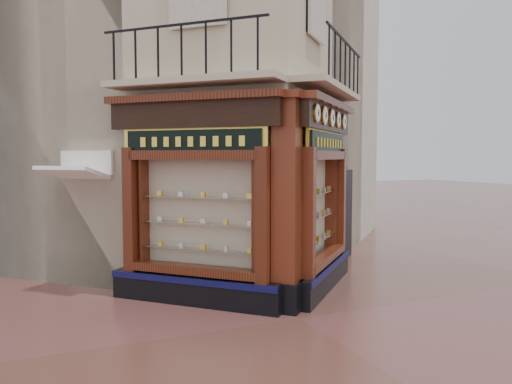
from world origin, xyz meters
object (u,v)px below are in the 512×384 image
clock_a (317,113)px  signboard_left (192,142)px  clock_d (338,120)px  awning (75,293)px  clock_b (324,115)px  clock_e (344,122)px  clock_c (332,118)px  corner_pilaster (287,205)px  signboard_right (327,143)px

clock_a → signboard_left: size_ratio=0.16×
clock_d → awning: (-5.39, 1.47, -3.62)m
clock_b → clock_e: size_ratio=1.09×
clock_e → clock_c: bearing=-180.0°
corner_pilaster → signboard_left: size_ratio=1.84×
clock_a → clock_e: size_ratio=1.01×
clock_a → signboard_right: (0.84, 1.00, -0.52)m
clock_d → clock_c: bearing=-180.0°
clock_c → awning: (-4.97, 1.89, -3.62)m
clock_c → clock_e: 1.23m
signboard_right → clock_e: bearing=-5.5°
clock_c → signboard_right: bearing=55.9°
clock_a → signboard_right: size_ratio=0.16×
clock_a → clock_d: 1.83m
awning → signboard_left: 4.10m
clock_b → clock_d: 1.25m
awning → signboard_left: size_ratio=0.61×
signboard_right → clock_a: bearing=-175.2°
clock_e → awning: clock_e is taller
corner_pilaster → clock_e: 3.38m
awning → corner_pilaster: bearing=-173.6°
clock_b → clock_c: size_ratio=1.00×
clock_a → signboard_left: bearing=109.3°
corner_pilaster → awning: corner_pilaster is taller
clock_b → signboard_right: bearing=8.7°
signboard_left → clock_c: bearing=-137.5°
clock_b → clock_d: size_ratio=1.08×
clock_d → corner_pilaster: bearing=169.4°
clock_c → awning: size_ratio=0.29×
clock_d → signboard_right: (-0.45, -0.29, -0.52)m
awning → signboard_right: signboard_right is taller
clock_e → awning: bearing=125.1°
corner_pilaster → signboard_left: bearing=100.2°
clock_d → clock_e: size_ratio=1.01×
clock_e → corner_pilaster: bearing=171.6°
corner_pilaster → awning: (-3.48, 2.77, -1.95)m
clock_e → awning: size_ratio=0.26×
clock_b → awning: bearing=107.5°
corner_pilaster → clock_a: (0.62, 0.01, 1.67)m
clock_b → clock_c: same height
clock_c → clock_d: size_ratio=1.08×
awning → signboard_right: bearing=-154.6°
clock_c → clock_a: bearing=180.0°
clock_a → clock_e: (1.74, 1.74, 0.00)m
clock_a → clock_c: bearing=0.0°
clock_a → awning: (-4.10, 2.76, -3.62)m
signboard_right → clock_c: bearing=-124.1°
clock_e → signboard_right: bearing=174.5°
clock_c → signboard_right: 0.54m
corner_pilaster → clock_c: bearing=-14.3°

